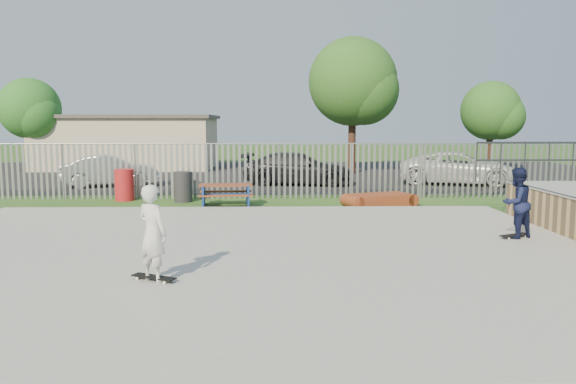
{
  "coord_description": "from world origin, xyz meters",
  "views": [
    {
      "loc": [
        0.9,
        -11.29,
        2.74
      ],
      "look_at": [
        1.18,
        2.0,
        1.1
      ],
      "focal_mm": 35.0,
      "sensor_mm": 36.0,
      "label": 1
    }
  ],
  "objects_px": {
    "skater_white": "(152,233)",
    "car_white": "(459,168)",
    "trash_bin_grey": "(183,187)",
    "tree_left": "(30,109)",
    "funbox": "(379,200)",
    "tree_mid": "(353,82)",
    "picnic_table": "(226,195)",
    "skater_navy": "(516,203)",
    "trash_bin_red": "(124,185)",
    "tree_right": "(491,111)",
    "car_silver": "(111,171)",
    "car_dark": "(298,169)"
  },
  "relations": [
    {
      "from": "skater_white",
      "to": "car_white",
      "type": "bearing_deg",
      "value": -86.42
    },
    {
      "from": "trash_bin_grey",
      "to": "tree_left",
      "type": "xyz_separation_m",
      "value": [
        -10.52,
        12.43,
        2.99
      ]
    },
    {
      "from": "funbox",
      "to": "tree_mid",
      "type": "relative_size",
      "value": 0.31
    },
    {
      "from": "picnic_table",
      "to": "skater_navy",
      "type": "height_order",
      "value": "skater_navy"
    },
    {
      "from": "trash_bin_red",
      "to": "skater_white",
      "type": "relative_size",
      "value": 0.7
    },
    {
      "from": "trash_bin_red",
      "to": "tree_right",
      "type": "xyz_separation_m",
      "value": [
        17.33,
        11.35,
        2.84
      ]
    },
    {
      "from": "trash_bin_red",
      "to": "skater_navy",
      "type": "relative_size",
      "value": 0.7
    },
    {
      "from": "funbox",
      "to": "tree_mid",
      "type": "distance_m",
      "value": 13.0
    },
    {
      "from": "trash_bin_grey",
      "to": "car_silver",
      "type": "bearing_deg",
      "value": 129.5
    },
    {
      "from": "trash_bin_red",
      "to": "tree_mid",
      "type": "xyz_separation_m",
      "value": [
        9.5,
        10.52,
        4.35
      ]
    },
    {
      "from": "tree_left",
      "to": "car_white",
      "type": "bearing_deg",
      "value": -18.24
    },
    {
      "from": "trash_bin_red",
      "to": "tree_right",
      "type": "relative_size",
      "value": 0.22
    },
    {
      "from": "trash_bin_red",
      "to": "tree_left",
      "type": "bearing_deg",
      "value": 124.81
    },
    {
      "from": "car_dark",
      "to": "skater_white",
      "type": "height_order",
      "value": "skater_white"
    },
    {
      "from": "car_silver",
      "to": "tree_right",
      "type": "distance_m",
      "value": 20.51
    },
    {
      "from": "car_white",
      "to": "tree_left",
      "type": "xyz_separation_m",
      "value": [
        -21.92,
        7.23,
        2.78
      ]
    },
    {
      "from": "trash_bin_grey",
      "to": "tree_left",
      "type": "height_order",
      "value": "tree_left"
    },
    {
      "from": "picnic_table",
      "to": "skater_white",
      "type": "bearing_deg",
      "value": -97.68
    },
    {
      "from": "car_dark",
      "to": "tree_right",
      "type": "height_order",
      "value": "tree_right"
    },
    {
      "from": "car_silver",
      "to": "car_white",
      "type": "height_order",
      "value": "car_white"
    },
    {
      "from": "car_silver",
      "to": "tree_mid",
      "type": "bearing_deg",
      "value": -76.11
    },
    {
      "from": "funbox",
      "to": "trash_bin_red",
      "type": "height_order",
      "value": "trash_bin_red"
    },
    {
      "from": "car_silver",
      "to": "picnic_table",
      "type": "bearing_deg",
      "value": -151.57
    },
    {
      "from": "car_silver",
      "to": "car_white",
      "type": "bearing_deg",
      "value": -103.09
    },
    {
      "from": "funbox",
      "to": "trash_bin_grey",
      "type": "relative_size",
      "value": 2.14
    },
    {
      "from": "car_silver",
      "to": "car_dark",
      "type": "relative_size",
      "value": 0.83
    },
    {
      "from": "tree_mid",
      "to": "car_white",
      "type": "bearing_deg",
      "value": -54.6
    },
    {
      "from": "tree_mid",
      "to": "tree_right",
      "type": "relative_size",
      "value": 1.44
    },
    {
      "from": "tree_left",
      "to": "skater_navy",
      "type": "xyz_separation_m",
      "value": [
        19.18,
        -19.53,
        -2.57
      ]
    },
    {
      "from": "tree_left",
      "to": "tree_right",
      "type": "relative_size",
      "value": 1.03
    },
    {
      "from": "tree_right",
      "to": "trash_bin_grey",
      "type": "bearing_deg",
      "value": -142.35
    },
    {
      "from": "tree_left",
      "to": "skater_navy",
      "type": "relative_size",
      "value": 3.27
    },
    {
      "from": "picnic_table",
      "to": "trash_bin_red",
      "type": "xyz_separation_m",
      "value": [
        -3.72,
        1.45,
        0.18
      ]
    },
    {
      "from": "trash_bin_red",
      "to": "skater_navy",
      "type": "distance_m",
      "value": 13.14
    },
    {
      "from": "funbox",
      "to": "car_white",
      "type": "distance_m",
      "value": 7.98
    },
    {
      "from": "skater_navy",
      "to": "skater_white",
      "type": "relative_size",
      "value": 1.0
    },
    {
      "from": "car_dark",
      "to": "skater_white",
      "type": "distance_m",
      "value": 15.97
    },
    {
      "from": "tree_mid",
      "to": "skater_navy",
      "type": "distance_m",
      "value": 18.48
    },
    {
      "from": "funbox",
      "to": "trash_bin_grey",
      "type": "bearing_deg",
      "value": 149.98
    },
    {
      "from": "picnic_table",
      "to": "tree_left",
      "type": "relative_size",
      "value": 0.36
    },
    {
      "from": "trash_bin_grey",
      "to": "car_dark",
      "type": "relative_size",
      "value": 0.22
    },
    {
      "from": "tree_mid",
      "to": "tree_left",
      "type": "bearing_deg",
      "value": 175.1
    },
    {
      "from": "trash_bin_red",
      "to": "tree_left",
      "type": "distance_m",
      "value": 14.98
    },
    {
      "from": "tree_left",
      "to": "tree_mid",
      "type": "height_order",
      "value": "tree_mid"
    },
    {
      "from": "funbox",
      "to": "tree_left",
      "type": "xyz_separation_m",
      "value": [
        -17.19,
        13.63,
        3.32
      ]
    },
    {
      "from": "car_dark",
      "to": "skater_white",
      "type": "xyz_separation_m",
      "value": [
        -2.99,
        -15.68,
        0.22
      ]
    },
    {
      "from": "tree_mid",
      "to": "car_silver",
      "type": "bearing_deg",
      "value": -151.18
    },
    {
      "from": "trash_bin_red",
      "to": "funbox",
      "type": "bearing_deg",
      "value": -10.12
    },
    {
      "from": "car_dark",
      "to": "car_silver",
      "type": "bearing_deg",
      "value": 101.43
    },
    {
      "from": "tree_mid",
      "to": "tree_right",
      "type": "xyz_separation_m",
      "value": [
        7.84,
        0.83,
        -1.51
      ]
    }
  ]
}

